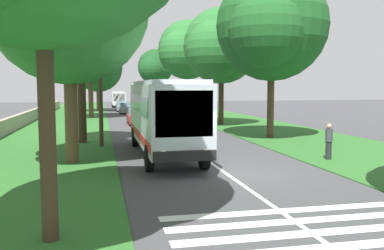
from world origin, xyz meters
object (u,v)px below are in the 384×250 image
(roadside_tree_left_4, at_px, (65,9))
(pedestrian, at_px, (329,141))
(roadside_tree_right_0, at_px, (186,51))
(roadside_tree_right_1, at_px, (269,28))
(roadside_tree_left_3, at_px, (88,49))
(utility_pole, at_px, (100,68))
(trailing_car_1, at_px, (163,112))
(roadside_tree_left_0, at_px, (97,69))
(roadside_tree_right_3, at_px, (154,68))
(roadside_tree_left_2, at_px, (78,26))
(trailing_car_2, at_px, (126,108))
(roadside_tree_right_4, at_px, (219,48))
(trailing_minibus_0, at_px, (118,98))
(trailing_car_3, at_px, (122,106))
(coach_bus, at_px, (163,113))
(trailing_car_0, at_px, (138,117))

(roadside_tree_left_4, bearing_deg, pedestrian, -99.65)
(roadside_tree_right_0, bearing_deg, roadside_tree_right_1, -176.55)
(roadside_tree_left_3, distance_m, utility_pole, 22.86)
(trailing_car_1, relative_size, roadside_tree_left_0, 0.46)
(roadside_tree_left_0, distance_m, roadside_tree_right_0, 15.74)
(roadside_tree_right_3, bearing_deg, utility_pole, 169.63)
(pedestrian, bearing_deg, roadside_tree_right_3, 0.65)
(roadside_tree_left_0, height_order, roadside_tree_left_4, roadside_tree_left_4)
(roadside_tree_right_0, distance_m, pedestrian, 30.80)
(roadside_tree_left_2, relative_size, roadside_tree_left_4, 0.88)
(trailing_car_1, xyz_separation_m, roadside_tree_left_4, (-25.52, 8.03, 6.24))
(roadside_tree_right_1, distance_m, roadside_tree_right_3, 51.46)
(trailing_car_2, bearing_deg, pedestrian, -168.73)
(trailing_car_1, xyz_separation_m, roadside_tree_right_4, (-9.25, -3.68, 6.17))
(trailing_car_1, height_order, pedestrian, pedestrian)
(roadside_tree_left_0, distance_m, roadside_tree_left_3, 12.91)
(roadside_tree_right_4, bearing_deg, roadside_tree_left_4, 144.26)
(roadside_tree_right_0, xyz_separation_m, roadside_tree_right_3, (29.92, -0.14, -0.58))
(trailing_minibus_0, relative_size, roadside_tree_right_3, 0.58)
(utility_pole, bearing_deg, trailing_car_1, -17.45)
(trailing_car_1, xyz_separation_m, roadside_tree_left_2, (-18.94, 7.79, 6.41))
(trailing_car_1, xyz_separation_m, roadside_tree_right_1, (-18.99, -4.35, 6.63))
(trailing_car_3, xyz_separation_m, trailing_minibus_0, (11.59, 0.10, 0.88))
(roadside_tree_right_1, bearing_deg, roadside_tree_right_4, 3.92)
(roadside_tree_left_3, bearing_deg, trailing_car_2, -31.61)
(trailing_car_2, height_order, roadside_tree_left_3, roadside_tree_left_3)
(roadside_tree_right_3, bearing_deg, pedestrian, -179.35)
(coach_bus, bearing_deg, trailing_car_3, 0.17)
(roadside_tree_right_1, bearing_deg, coach_bus, 124.88)
(utility_pole, bearing_deg, roadside_tree_right_1, -79.99)
(trailing_car_2, bearing_deg, trailing_car_1, -159.16)
(roadside_tree_right_4, height_order, utility_pole, roadside_tree_right_4)
(trailing_car_2, height_order, roadside_tree_right_0, roadside_tree_right_0)
(coach_bus, xyz_separation_m, roadside_tree_left_4, (-1.04, 4.50, 4.76))
(trailing_car_3, bearing_deg, trailing_car_0, -179.12)
(roadside_tree_right_1, xyz_separation_m, roadside_tree_right_4, (9.74, 0.67, -0.47))
(trailing_minibus_0, distance_m, utility_pole, 46.91)
(coach_bus, distance_m, utility_pole, 5.24)
(trailing_car_3, xyz_separation_m, utility_pole, (-35.14, 2.93, 3.82))
(trailing_minibus_0, distance_m, roadside_tree_left_3, 25.15)
(trailing_minibus_0, height_order, utility_pole, utility_pole)
(roadside_tree_right_4, bearing_deg, roadside_tree_right_0, 3.06)
(roadside_tree_right_0, bearing_deg, coach_bus, 166.31)
(roadside_tree_left_3, distance_m, roadside_tree_left_4, 27.24)
(roadside_tree_left_0, bearing_deg, roadside_tree_right_0, -139.86)
(trailing_car_1, distance_m, roadside_tree_right_4, 11.71)
(trailing_car_2, xyz_separation_m, pedestrian, (-36.49, -7.27, 0.24))
(trailing_car_1, bearing_deg, trailing_car_0, 154.04)
(trailing_car_3, height_order, roadside_tree_left_2, roadside_tree_left_2)
(trailing_car_0, height_order, pedestrian, pedestrian)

